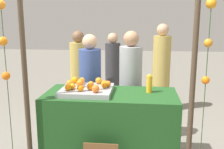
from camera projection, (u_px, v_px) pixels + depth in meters
name	position (u px, v px, depth m)	size (l,w,h in m)	color
stall_counter	(111.00, 128.00, 3.34)	(1.61, 0.75, 0.90)	#1E4C1E
orange_tray	(87.00, 90.00, 3.25)	(0.61, 0.58, 0.06)	#9EA0A5
orange_0	(104.00, 85.00, 3.24)	(0.08, 0.08, 0.08)	orange
orange_1	(90.00, 87.00, 3.15)	(0.08, 0.08, 0.08)	orange
orange_2	(108.00, 84.00, 3.29)	(0.08, 0.08, 0.08)	orange
orange_3	(72.00, 86.00, 3.18)	(0.07, 0.07, 0.07)	orange
orange_4	(91.00, 84.00, 3.28)	(0.07, 0.07, 0.07)	orange
orange_5	(75.00, 80.00, 3.48)	(0.08, 0.08, 0.08)	orange
orange_6	(99.00, 81.00, 3.45)	(0.08, 0.08, 0.08)	orange
orange_7	(82.00, 80.00, 3.48)	(0.08, 0.08, 0.08)	orange
orange_8	(68.00, 87.00, 3.12)	(0.08, 0.08, 0.08)	orange
orange_9	(104.00, 83.00, 3.34)	(0.07, 0.07, 0.07)	orange
orange_10	(81.00, 82.00, 3.39)	(0.08, 0.08, 0.08)	orange
orange_11	(96.00, 89.00, 3.04)	(0.09, 0.09, 0.09)	orange
orange_12	(70.00, 83.00, 3.31)	(0.08, 0.08, 0.08)	orange
orange_13	(80.00, 83.00, 3.29)	(0.09, 0.09, 0.09)	orange
orange_14	(81.00, 88.00, 3.09)	(0.08, 0.08, 0.08)	orange
juice_bottle	(149.00, 84.00, 3.26)	(0.07, 0.07, 0.23)	gold
vendor_left	(90.00, 92.00, 3.92)	(0.32, 0.32, 1.58)	#384C8C
vendor_right	(130.00, 91.00, 3.89)	(0.33, 0.33, 1.63)	#99999E
crowd_person_0	(79.00, 77.00, 4.96)	(0.32, 0.32, 1.58)	tan
crowd_person_1	(161.00, 71.00, 5.21)	(0.34, 0.34, 1.70)	tan
crowd_person_2	(113.00, 73.00, 5.39)	(0.30, 0.30, 1.52)	#333338
canopy_post_left	(25.00, 79.00, 2.88)	(0.06, 0.06, 2.30)	#473828
canopy_post_right	(193.00, 84.00, 2.70)	(0.06, 0.06, 2.30)	#473828
garland_strand_left	(3.00, 41.00, 2.80)	(0.10, 0.10, 2.03)	#2D4C23
garland_strand_right	(209.00, 38.00, 2.59)	(0.10, 0.11, 2.03)	#2D4C23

